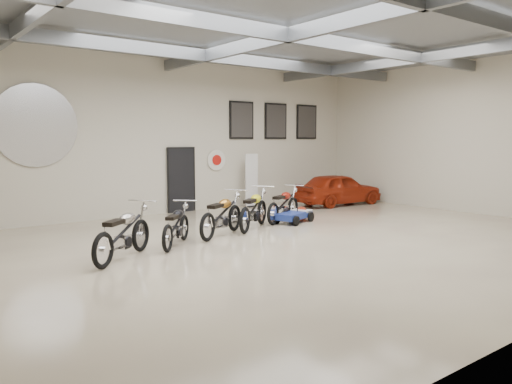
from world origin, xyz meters
TOP-DOWN VIEW (x-y plane):
  - floor at (0.00, 0.00)m, footprint 16.00×12.00m
  - ceiling at (0.00, 0.00)m, footprint 16.00×12.00m
  - back_wall at (0.00, 6.00)m, footprint 16.00×0.02m
  - right_wall at (8.00, 0.00)m, footprint 0.02×12.00m
  - ceiling_beams at (0.00, 0.00)m, footprint 15.80×11.80m
  - door at (0.50, 5.95)m, footprint 0.92×0.08m
  - logo_plaque at (-4.00, 5.95)m, footprint 2.30×0.06m
  - poster_left at (3.00, 5.96)m, footprint 1.05×0.08m
  - poster_mid at (4.60, 5.96)m, footprint 1.05×0.08m
  - poster_right at (6.20, 5.96)m, footprint 1.05×0.08m
  - oil_sign at (1.90, 5.95)m, footprint 0.72×0.10m
  - banner_stand at (3.10, 5.50)m, footprint 0.52×0.22m
  - motorcycle_silver at (-3.70, 0.79)m, footprint 2.12×1.88m
  - motorcycle_black at (-2.22, 1.29)m, footprint 1.74×1.75m
  - motorcycle_gold at (-0.75, 1.64)m, footprint 2.19×1.64m
  - motorcycle_yellow at (0.49, 1.94)m, footprint 2.14×1.78m
  - motorcycle_red at (1.90, 2.36)m, footprint 2.09×1.41m
  - go_kart at (2.16, 2.06)m, footprint 1.73×1.19m
  - vintage_car at (6.00, 4.00)m, footprint 1.64×3.55m

SIDE VIEW (x-z plane):
  - floor at x=0.00m, z-range -0.01..0.01m
  - go_kart at x=2.16m, z-range 0.00..0.58m
  - motorcycle_black at x=-2.22m, z-range 0.00..0.98m
  - motorcycle_red at x=1.90m, z-range 0.00..1.05m
  - motorcycle_gold at x=-0.75m, z-range 0.00..1.12m
  - motorcycle_yellow at x=0.49m, z-range 0.00..1.12m
  - motorcycle_silver at x=-3.70m, z-range 0.00..1.13m
  - vintage_car at x=6.00m, z-range 0.00..1.18m
  - banner_stand at x=3.10m, z-range 0.00..1.89m
  - door at x=0.50m, z-range 0.00..2.10m
  - oil_sign at x=1.90m, z-range 1.34..2.06m
  - back_wall at x=0.00m, z-range 0.00..5.00m
  - right_wall at x=8.00m, z-range 0.00..5.00m
  - logo_plaque at x=-4.00m, z-range 2.22..3.38m
  - poster_left at x=3.00m, z-range 2.42..3.78m
  - poster_mid at x=4.60m, z-range 2.42..3.78m
  - poster_right at x=6.20m, z-range 2.42..3.78m
  - ceiling_beams at x=0.00m, z-range 4.59..4.91m
  - ceiling at x=0.00m, z-range 5.00..5.00m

